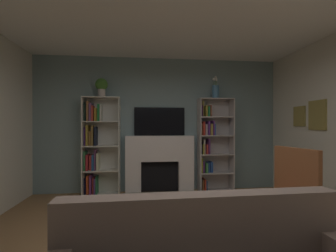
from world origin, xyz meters
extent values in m
cube|color=gray|center=(0.00, 2.69, 1.38)|extent=(5.14, 0.06, 2.76)
cube|color=olive|center=(2.49, 1.30, 1.53)|extent=(0.03, 0.38, 0.49)
cube|color=#4A5658|center=(2.48, 1.30, 1.53)|extent=(0.01, 0.32, 0.43)
cube|color=olive|center=(2.49, 1.75, 1.53)|extent=(0.03, 0.30, 0.36)
cube|color=#3F5441|center=(2.48, 1.75, 1.53)|extent=(0.01, 0.24, 0.30)
cube|color=white|center=(-0.54, 2.56, 0.32)|extent=(0.31, 0.20, 0.63)
cube|color=white|center=(0.54, 2.56, 0.32)|extent=(0.31, 0.20, 0.63)
cube|color=white|center=(0.00, 2.56, 0.89)|extent=(1.39, 0.20, 0.52)
cube|color=black|center=(0.00, 2.62, 0.32)|extent=(0.76, 0.08, 0.63)
cube|color=#57564C|center=(0.00, 2.30, 0.01)|extent=(1.49, 0.30, 0.03)
cube|color=black|center=(0.00, 2.63, 1.44)|extent=(1.04, 0.06, 0.58)
cube|color=silver|center=(-1.50, 2.50, 0.96)|extent=(0.02, 0.31, 1.92)
cube|color=silver|center=(-0.81, 2.50, 0.96)|extent=(0.02, 0.31, 1.92)
cube|color=silver|center=(-1.15, 2.65, 0.96)|extent=(0.71, 0.02, 1.92)
cube|color=silver|center=(-1.15, 2.50, 0.01)|extent=(0.68, 0.31, 0.02)
cube|color=black|center=(-1.47, 2.55, 0.17)|extent=(0.03, 0.18, 0.31)
cube|color=#A93D1B|center=(-1.41, 2.53, 0.20)|extent=(0.04, 0.21, 0.36)
cube|color=#67316D|center=(-1.36, 2.52, 0.21)|extent=(0.04, 0.23, 0.38)
cube|color=#BA3734|center=(-1.32, 2.54, 0.18)|extent=(0.03, 0.19, 0.32)
cube|color=#58367D|center=(-1.28, 2.52, 0.17)|extent=(0.02, 0.24, 0.30)
cube|color=#2B7246|center=(-1.24, 2.52, 0.19)|extent=(0.02, 0.24, 0.34)
cube|color=silver|center=(-1.15, 2.50, 0.48)|extent=(0.68, 0.31, 0.02)
cube|color=#387C43|center=(-1.47, 2.52, 0.67)|extent=(0.03, 0.23, 0.37)
cube|color=#AD2730|center=(-1.42, 2.51, 0.64)|extent=(0.04, 0.26, 0.31)
cube|color=#A9352C|center=(-1.36, 2.54, 0.63)|extent=(0.04, 0.20, 0.29)
cube|color=navy|center=(-1.31, 2.53, 0.64)|extent=(0.04, 0.22, 0.30)
cube|color=#633866|center=(-1.27, 2.53, 0.69)|extent=(0.02, 0.22, 0.41)
cube|color=beige|center=(-1.22, 2.52, 0.65)|extent=(0.04, 0.24, 0.33)
cube|color=silver|center=(-1.15, 2.50, 0.96)|extent=(0.68, 0.31, 0.02)
cube|color=#4D2778|center=(-1.47, 2.55, 1.15)|extent=(0.03, 0.18, 0.36)
cube|color=olive|center=(-1.42, 2.53, 1.17)|extent=(0.04, 0.22, 0.40)
cube|color=brown|center=(-1.37, 2.55, 1.11)|extent=(0.04, 0.18, 0.28)
cube|color=brown|center=(-1.32, 2.53, 1.16)|extent=(0.03, 0.21, 0.39)
cube|color=black|center=(-1.27, 2.53, 1.15)|extent=(0.04, 0.21, 0.37)
cube|color=silver|center=(-1.15, 2.50, 1.44)|extent=(0.68, 0.31, 0.02)
cube|color=black|center=(-1.47, 2.54, 1.63)|extent=(0.03, 0.19, 0.36)
cube|color=#996138|center=(-1.41, 2.54, 1.64)|extent=(0.04, 0.20, 0.39)
cube|color=#63406C|center=(-1.36, 2.52, 1.62)|extent=(0.04, 0.24, 0.35)
cube|color=#AD3529|center=(-1.32, 2.51, 1.60)|extent=(0.03, 0.26, 0.30)
cube|color=olive|center=(-1.26, 2.54, 1.57)|extent=(0.04, 0.21, 0.25)
cube|color=#208039|center=(-1.20, 2.53, 1.61)|extent=(0.04, 0.21, 0.33)
cube|color=beige|center=(-1.16, 2.51, 1.61)|extent=(0.02, 0.26, 0.32)
cube|color=silver|center=(-1.15, 2.50, 1.91)|extent=(0.68, 0.31, 0.02)
cube|color=beige|center=(0.81, 2.50, 0.96)|extent=(0.02, 0.32, 1.92)
cube|color=beige|center=(1.50, 2.50, 0.96)|extent=(0.02, 0.32, 1.92)
cube|color=beige|center=(1.15, 2.65, 0.96)|extent=(0.71, 0.02, 1.92)
cube|color=beige|center=(1.15, 2.50, 0.01)|extent=(0.68, 0.32, 0.02)
cube|color=black|center=(0.84, 2.52, 0.16)|extent=(0.02, 0.25, 0.28)
cube|color=brown|center=(0.87, 2.53, 0.13)|extent=(0.03, 0.22, 0.23)
cube|color=#B4331B|center=(0.91, 2.52, 0.14)|extent=(0.03, 0.25, 0.24)
cube|color=#32517F|center=(0.96, 2.54, 0.12)|extent=(0.04, 0.19, 0.19)
cube|color=beige|center=(1.15, 2.50, 0.38)|extent=(0.68, 0.32, 0.02)
cube|color=olive|center=(0.85, 2.52, 0.54)|extent=(0.04, 0.24, 0.30)
cube|color=#682F80|center=(0.89, 2.54, 0.51)|extent=(0.04, 0.21, 0.23)
cube|color=#36773B|center=(0.95, 2.51, 0.49)|extent=(0.04, 0.26, 0.20)
cube|color=#2D4A9B|center=(1.01, 2.54, 0.49)|extent=(0.04, 0.21, 0.20)
cube|color=navy|center=(1.07, 2.54, 0.50)|extent=(0.04, 0.20, 0.22)
cube|color=beige|center=(1.15, 2.50, 0.77)|extent=(0.68, 0.32, 0.02)
cube|color=black|center=(0.84, 2.53, 0.90)|extent=(0.03, 0.23, 0.25)
cube|color=olive|center=(0.88, 2.51, 0.88)|extent=(0.03, 0.26, 0.21)
cube|color=beige|center=(0.91, 2.55, 0.92)|extent=(0.03, 0.19, 0.30)
cube|color=#AF3231|center=(0.96, 2.52, 0.87)|extent=(0.03, 0.23, 0.19)
cube|color=#5C2B68|center=(1.00, 2.51, 0.93)|extent=(0.03, 0.25, 0.31)
cube|color=beige|center=(1.15, 2.50, 1.15)|extent=(0.68, 0.32, 0.02)
cube|color=brown|center=(0.84, 2.53, 1.28)|extent=(0.03, 0.22, 0.24)
cube|color=#B83023|center=(0.89, 2.52, 1.30)|extent=(0.04, 0.23, 0.28)
cube|color=beige|center=(0.95, 2.54, 1.27)|extent=(0.04, 0.20, 0.23)
cube|color=#5B2B7C|center=(1.00, 2.53, 1.30)|extent=(0.04, 0.23, 0.29)
cube|color=olive|center=(1.05, 2.51, 1.28)|extent=(0.04, 0.26, 0.24)
cube|color=#502775|center=(1.09, 2.51, 1.31)|extent=(0.03, 0.26, 0.30)
cube|color=#285092|center=(1.13, 2.53, 1.28)|extent=(0.02, 0.22, 0.24)
cube|color=beige|center=(1.15, 2.50, 1.53)|extent=(0.68, 0.32, 0.02)
cube|color=black|center=(0.84, 2.52, 1.66)|extent=(0.04, 0.24, 0.23)
cube|color=olive|center=(0.89, 2.55, 1.70)|extent=(0.04, 0.19, 0.32)
cube|color=olive|center=(0.94, 2.51, 1.65)|extent=(0.03, 0.26, 0.22)
cube|color=#1F7D46|center=(0.99, 2.51, 1.65)|extent=(0.03, 0.26, 0.21)
cube|color=brown|center=(1.03, 2.52, 1.66)|extent=(0.03, 0.24, 0.23)
cube|color=beige|center=(1.15, 2.50, 1.91)|extent=(0.68, 0.32, 0.02)
cylinder|color=beige|center=(-1.15, 2.51, 1.99)|extent=(0.15, 0.15, 0.16)
sphere|color=#40732A|center=(-1.15, 2.51, 2.17)|extent=(0.24, 0.24, 0.24)
cylinder|color=teal|center=(1.15, 2.51, 2.05)|extent=(0.15, 0.15, 0.27)
cylinder|color=#4C7F3F|center=(1.12, 2.52, 2.25)|extent=(0.01, 0.01, 0.13)
sphere|color=silver|center=(1.12, 2.52, 2.32)|extent=(0.06, 0.06, 0.06)
cylinder|color=#4C7F3F|center=(1.17, 2.49, 2.25)|extent=(0.01, 0.01, 0.11)
sphere|color=silver|center=(1.17, 2.49, 2.30)|extent=(0.05, 0.05, 0.05)
cylinder|color=#4C7F3F|center=(1.16, 2.51, 2.28)|extent=(0.01, 0.01, 0.17)
sphere|color=silver|center=(1.16, 2.51, 2.36)|extent=(0.05, 0.05, 0.05)
cylinder|color=#4C7F3F|center=(1.17, 2.52, 2.26)|extent=(0.01, 0.01, 0.14)
sphere|color=silver|center=(1.17, 2.52, 2.33)|extent=(0.05, 0.05, 0.05)
cube|color=#7A655B|center=(0.03, -0.75, 0.68)|extent=(1.92, 0.20, 0.46)
cylinder|color=brown|center=(1.50, 0.02, 0.22)|extent=(0.04, 0.04, 0.44)
cylinder|color=brown|center=(1.38, 0.59, 0.22)|extent=(0.04, 0.04, 0.44)
cylinder|color=brown|center=(1.00, -0.08, 0.22)|extent=(0.04, 0.04, 0.44)
cylinder|color=brown|center=(0.88, 0.49, 0.22)|extent=(0.04, 0.04, 0.44)
cube|color=#B66A57|center=(1.19, 0.25, 0.48)|extent=(0.67, 0.73, 0.08)
cube|color=brown|center=(1.19, 0.25, 0.42)|extent=(0.67, 0.73, 0.04)
cube|color=brown|center=(1.43, 0.30, 0.77)|extent=(0.18, 0.63, 0.67)
camera|label=1|loc=(-0.38, -2.31, 1.38)|focal=25.58mm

